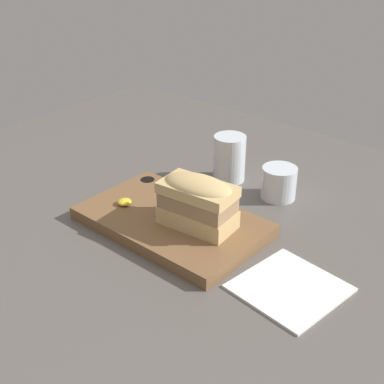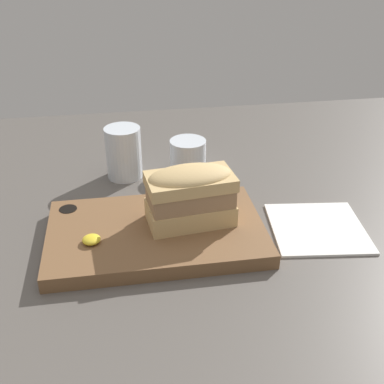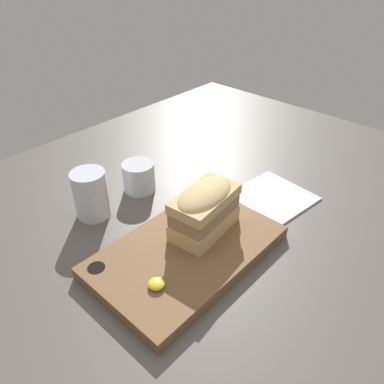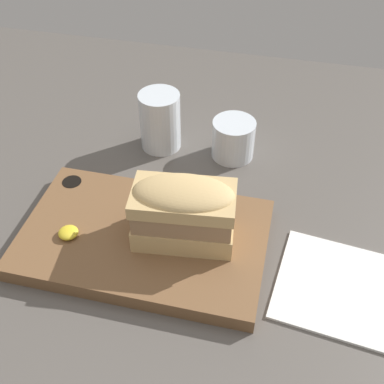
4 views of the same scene
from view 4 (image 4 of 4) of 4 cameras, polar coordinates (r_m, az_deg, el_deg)
The scene contains 7 objects.
dining_table at distance 64.24cm, azimuth -3.07°, elevation -11.07°, with size 144.46×127.97×2.00cm.
serving_board at distance 66.77cm, azimuth -5.74°, elevation -5.48°, with size 33.25×20.66×2.40cm.
sandwich at distance 61.51cm, azimuth -1.00°, elevation -2.14°, with size 13.85×8.64×9.30cm.
mustard_dollop at distance 66.95cm, azimuth -14.45°, elevation -4.68°, with size 2.69×2.69×1.08cm.
water_glass at distance 81.35cm, azimuth -3.78°, elevation 8.03°, with size 6.81×6.81×9.98cm.
wine_glass at distance 80.06cm, azimuth 4.91°, elevation 6.15°, with size 7.06×7.06×6.54cm.
napkin at distance 65.26cm, azimuth 16.66°, elevation -10.71°, with size 16.38×16.54×0.40cm.
Camera 4 is at (11.86, -35.64, 53.11)cm, focal length 45.00 mm.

